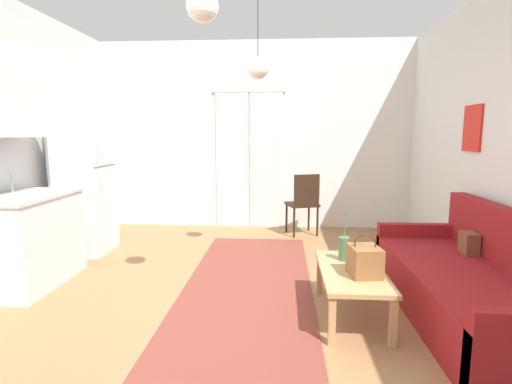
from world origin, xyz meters
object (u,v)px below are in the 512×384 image
at_px(refrigerator, 84,185).
at_px(coffee_table, 352,275).
at_px(accent_chair, 304,201).
at_px(pendant_lamp_near, 202,6).
at_px(couch, 476,287).
at_px(pendant_lamp_far, 258,68).
at_px(handbag, 365,261).
at_px(bamboo_vase, 344,249).

bearing_deg(refrigerator, coffee_table, -27.72).
distance_m(accent_chair, pendant_lamp_near, 3.42).
height_order(couch, pendant_lamp_far, pendant_lamp_far).
bearing_deg(handbag, coffee_table, 119.64).
bearing_deg(refrigerator, handbag, -28.98).
relative_size(refrigerator, pendant_lamp_near, 2.80).
relative_size(bamboo_vase, handbag, 1.28).
xyz_separation_m(accent_chair, pendant_lamp_far, (-0.59, -1.33, 1.67)).
xyz_separation_m(couch, pendant_lamp_far, (-1.84, 1.22, 1.92)).
bearing_deg(accent_chair, handbag, 78.87).
xyz_separation_m(handbag, pendant_lamp_far, (-0.91, 1.37, 1.67)).
xyz_separation_m(coffee_table, pendant_lamp_far, (-0.84, 1.25, 1.84)).
bearing_deg(refrigerator, pendant_lamp_far, -8.95).
bearing_deg(bamboo_vase, couch, -11.62).
height_order(refrigerator, pendant_lamp_far, pendant_lamp_far).
bearing_deg(accent_chair, pendant_lamp_far, 48.12).
bearing_deg(accent_chair, bamboo_vase, 77.45).
bearing_deg(couch, coffee_table, -178.62).
distance_m(couch, bamboo_vase, 1.07).
distance_m(refrigerator, pendant_lamp_far, 2.58).
height_order(accent_chair, pendant_lamp_near, pendant_lamp_near).
xyz_separation_m(couch, refrigerator, (-4.02, 1.57, 0.59)).
bearing_deg(pendant_lamp_near, accent_chair, 71.32).
distance_m(refrigerator, accent_chair, 2.96).
bearing_deg(bamboo_vase, pendant_lamp_near, -162.81).
xyz_separation_m(couch, pendant_lamp_near, (-2.16, -0.14, 2.14)).
distance_m(bamboo_vase, handbag, 0.38).
bearing_deg(bamboo_vase, coffee_table, -82.58).
height_order(bamboo_vase, handbag, bamboo_vase).
height_order(bamboo_vase, accent_chair, accent_chair).
bearing_deg(pendant_lamp_near, refrigerator, 137.54).
bearing_deg(pendant_lamp_near, bamboo_vase, 17.19).
relative_size(accent_chair, pendant_lamp_near, 1.49).
xyz_separation_m(bamboo_vase, pendant_lamp_far, (-0.81, 1.01, 1.68)).
height_order(handbag, pendant_lamp_far, pendant_lamp_far).
xyz_separation_m(coffee_table, refrigerator, (-3.03, 1.59, 0.51)).
bearing_deg(coffee_table, pendant_lamp_near, -174.34).
relative_size(pendant_lamp_near, pendant_lamp_far, 0.73).
height_order(coffee_table, pendant_lamp_near, pendant_lamp_near).
relative_size(coffee_table, pendant_lamp_near, 1.67).
distance_m(handbag, accent_chair, 2.72).
relative_size(handbag, refrigerator, 0.19).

